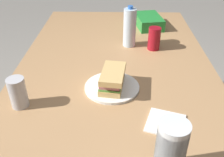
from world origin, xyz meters
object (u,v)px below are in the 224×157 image
Objects in this scene: sandwich at (112,78)px; soda_can_silver at (18,93)px; chip_bag at (149,21)px; dining_table at (115,96)px; paper_plate at (112,87)px; water_bottle_spare at (130,28)px; soda_can_red at (154,39)px; plastic_cup_stack at (170,150)px.

sandwich is 1.58× the size of soda_can_silver.
soda_can_silver is at bearing -44.47° from chip_bag.
paper_plate is at bearing -12.58° from dining_table.
water_bottle_spare is at bearing 168.44° from paper_plate.
chip_bag is at bearing 154.74° from water_bottle_spare.
paper_plate is 0.75m from chip_bag.
water_bottle_spare is at bearing 141.26° from soda_can_silver.
soda_can_red is at bearing 150.23° from paper_plate.
soda_can_red is at bearing 72.14° from water_bottle_spare.
dining_table is at bearing -11.42° from water_bottle_spare.
chip_bag is 1.89× the size of soda_can_silver.
soda_can_red is 1.00× the size of soda_can_silver.
paper_plate is 1.01× the size of chip_bag.
dining_table is 15.49× the size of soda_can_silver.
plastic_cup_stack is (0.80, -0.05, 0.03)m from soda_can_red.
plastic_cup_stack is (1.13, -0.06, 0.06)m from chip_bag.
water_bottle_spare is (0.29, -0.14, 0.07)m from chip_bag.
dining_table is 10.22× the size of plastic_cup_stack.
dining_table is 15.49× the size of soda_can_red.
soda_can_red is at bearing 176.27° from plastic_cup_stack.
dining_table is 0.70m from chip_bag.
chip_bag is at bearing 162.64° from paper_plate.
sandwich is 0.44m from soda_can_red.
chip_bag is (-0.71, 0.22, 0.03)m from paper_plate.
chip_bag is at bearing 177.14° from plastic_cup_stack.
soda_can_silver is (0.84, -0.58, 0.03)m from chip_bag.
chip_bag is (-0.72, 0.22, -0.02)m from sandwich.
paper_plate is at bearing -160.67° from sandwich.
paper_plate is at bearing -29.77° from soda_can_red.
sandwich is 0.45m from plastic_cup_stack.
sandwich is 0.75m from chip_bag.
chip_bag is at bearing 145.47° from soda_can_silver.
water_bottle_spare reaches higher than sandwich.
sandwich reaches higher than chip_bag.
plastic_cup_stack is at bearing 5.43° from water_bottle_spare.
soda_can_silver is (0.55, -0.44, -0.04)m from water_bottle_spare.
soda_can_silver is at bearing -48.52° from soda_can_red.
soda_can_silver reaches higher than chip_bag.
soda_can_red is at bearing 150.64° from sandwich.
plastic_cup_stack is 0.84m from water_bottle_spare.
paper_plate is 0.44m from soda_can_red.
plastic_cup_stack is at bearing -3.73° from soda_can_red.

